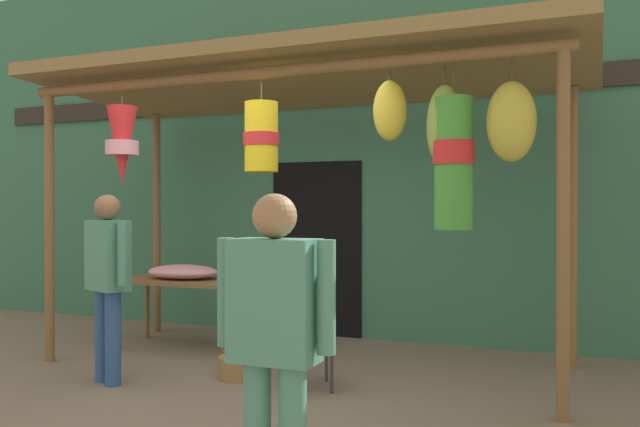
{
  "coord_description": "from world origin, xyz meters",
  "views": [
    {
      "loc": [
        2.76,
        -4.83,
        1.46
      ],
      "look_at": [
        0.39,
        0.77,
        1.42
      ],
      "focal_mm": 37.21,
      "sensor_mm": 36.0,
      "label": 1
    }
  ],
  "objects_px": {
    "wicker_basket_by_table": "(239,367)",
    "folding_chair": "(306,325)",
    "display_table": "(183,286)",
    "vendor_in_orange": "(108,273)",
    "customer_foreground": "(275,332)",
    "flower_heap_on_table": "(184,272)"
  },
  "relations": [
    {
      "from": "customer_foreground",
      "to": "folding_chair",
      "type": "bearing_deg",
      "value": 110.71
    },
    {
      "from": "vendor_in_orange",
      "to": "flower_heap_on_table",
      "type": "bearing_deg",
      "value": 99.63
    },
    {
      "from": "display_table",
      "to": "customer_foreground",
      "type": "height_order",
      "value": "customer_foreground"
    },
    {
      "from": "folding_chair",
      "to": "customer_foreground",
      "type": "distance_m",
      "value": 2.45
    },
    {
      "from": "wicker_basket_by_table",
      "to": "vendor_in_orange",
      "type": "relative_size",
      "value": 0.23
    },
    {
      "from": "vendor_in_orange",
      "to": "customer_foreground",
      "type": "distance_m",
      "value": 2.93
    },
    {
      "from": "flower_heap_on_table",
      "to": "folding_chair",
      "type": "xyz_separation_m",
      "value": [
        1.8,
        -0.86,
        -0.29
      ]
    },
    {
      "from": "display_table",
      "to": "wicker_basket_by_table",
      "type": "distance_m",
      "value": 1.53
    },
    {
      "from": "display_table",
      "to": "vendor_in_orange",
      "type": "xyz_separation_m",
      "value": [
        0.24,
        -1.43,
        0.28
      ]
    },
    {
      "from": "customer_foreground",
      "to": "display_table",
      "type": "bearing_deg",
      "value": 130.54
    },
    {
      "from": "display_table",
      "to": "flower_heap_on_table",
      "type": "height_order",
      "value": "flower_heap_on_table"
    },
    {
      "from": "vendor_in_orange",
      "to": "display_table",
      "type": "bearing_deg",
      "value": 99.66
    },
    {
      "from": "flower_heap_on_table",
      "to": "folding_chair",
      "type": "distance_m",
      "value": 2.01
    },
    {
      "from": "flower_heap_on_table",
      "to": "customer_foreground",
      "type": "distance_m",
      "value": 4.1
    },
    {
      "from": "folding_chair",
      "to": "customer_foreground",
      "type": "bearing_deg",
      "value": -69.29
    },
    {
      "from": "customer_foreground",
      "to": "wicker_basket_by_table",
      "type": "bearing_deg",
      "value": 123.41
    },
    {
      "from": "display_table",
      "to": "vendor_in_orange",
      "type": "height_order",
      "value": "vendor_in_orange"
    },
    {
      "from": "wicker_basket_by_table",
      "to": "folding_chair",
      "type": "bearing_deg",
      "value": 0.37
    },
    {
      "from": "folding_chair",
      "to": "wicker_basket_by_table",
      "type": "xyz_separation_m",
      "value": [
        -0.63,
        -0.0,
        -0.41
      ]
    },
    {
      "from": "display_table",
      "to": "wicker_basket_by_table",
      "type": "height_order",
      "value": "display_table"
    },
    {
      "from": "folding_chair",
      "to": "vendor_in_orange",
      "type": "height_order",
      "value": "vendor_in_orange"
    },
    {
      "from": "flower_heap_on_table",
      "to": "folding_chair",
      "type": "height_order",
      "value": "flower_heap_on_table"
    }
  ]
}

